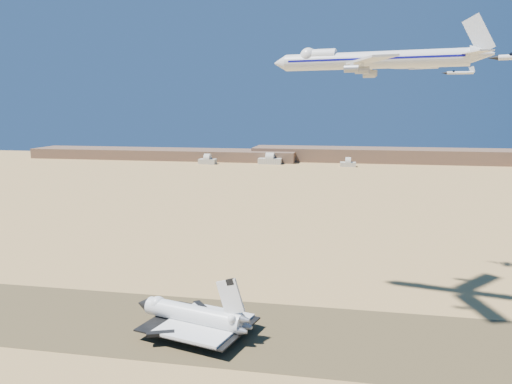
% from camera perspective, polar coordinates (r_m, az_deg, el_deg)
% --- Properties ---
extents(ground, '(1200.00, 1200.00, 0.00)m').
position_cam_1_polar(ground, '(175.48, -4.16, -15.36)').
color(ground, '#AC844C').
rests_on(ground, ground).
extents(runway, '(600.00, 50.00, 0.06)m').
position_cam_1_polar(runway, '(175.47, -4.16, -15.35)').
color(runway, brown).
rests_on(runway, ground).
extents(ridgeline, '(960.00, 90.00, 18.00)m').
position_cam_1_polar(ridgeline, '(684.40, 12.63, 3.96)').
color(ridgeline, brown).
rests_on(ridgeline, ground).
extents(hangars, '(200.50, 29.50, 30.00)m').
position_cam_1_polar(hangars, '(644.33, 1.17, 3.59)').
color(hangars, beige).
rests_on(hangars, ground).
extents(shuttle, '(43.68, 33.76, 21.39)m').
position_cam_1_polar(shuttle, '(171.49, -7.25, -13.93)').
color(shuttle, white).
rests_on(shuttle, runway).
extents(carrier_747, '(74.97, 56.77, 18.62)m').
position_cam_1_polar(carrier_747, '(183.59, 12.46, 14.49)').
color(carrier_747, silver).
extents(crew_a, '(0.62, 0.76, 1.81)m').
position_cam_1_polar(crew_a, '(164.04, -4.70, -16.88)').
color(crew_a, orange).
rests_on(crew_a, runway).
extents(crew_b, '(0.96, 0.99, 1.80)m').
position_cam_1_polar(crew_b, '(163.55, -5.82, -16.99)').
color(crew_b, orange).
rests_on(crew_b, runway).
extents(crew_c, '(1.08, 1.05, 1.70)m').
position_cam_1_polar(crew_c, '(167.13, -5.51, -16.39)').
color(crew_c, orange).
rests_on(crew_c, runway).
extents(chase_jet_d, '(14.63, 8.64, 3.76)m').
position_cam_1_polar(chase_jet_d, '(227.82, 18.54, 13.37)').
color(chase_jet_d, silver).
extents(chase_jet_e, '(14.58, 7.86, 3.63)m').
position_cam_1_polar(chase_jet_e, '(253.51, 22.23, 12.51)').
color(chase_jet_e, silver).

